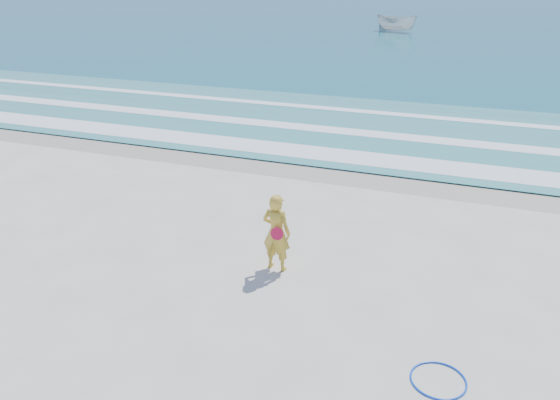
% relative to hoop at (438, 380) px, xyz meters
% --- Properties ---
extents(ground, '(400.00, 400.00, 0.00)m').
position_rel_hoop_xyz_m(ground, '(-4.02, -0.39, -0.02)').
color(ground, silver).
rests_on(ground, ground).
extents(wet_sand, '(400.00, 2.40, 0.00)m').
position_rel_hoop_xyz_m(wet_sand, '(-4.02, 8.61, -0.01)').
color(wet_sand, '#B2A893').
rests_on(wet_sand, ground).
extents(ocean, '(400.00, 190.00, 0.04)m').
position_rel_hoop_xyz_m(ocean, '(-4.02, 104.61, 0.00)').
color(ocean, '#19727F').
rests_on(ocean, ground).
extents(shallow, '(400.00, 10.00, 0.01)m').
position_rel_hoop_xyz_m(shallow, '(-4.02, 13.61, 0.03)').
color(shallow, '#59B7AD').
rests_on(shallow, ocean).
extents(foam_near, '(400.00, 1.40, 0.01)m').
position_rel_hoop_xyz_m(foam_near, '(-4.02, 9.91, 0.04)').
color(foam_near, white).
rests_on(foam_near, shallow).
extents(foam_mid, '(400.00, 0.90, 0.01)m').
position_rel_hoop_xyz_m(foam_mid, '(-4.02, 12.81, 0.04)').
color(foam_mid, white).
rests_on(foam_mid, shallow).
extents(foam_far, '(400.00, 0.60, 0.01)m').
position_rel_hoop_xyz_m(foam_far, '(-4.02, 16.11, 0.04)').
color(foam_far, white).
rests_on(foam_far, shallow).
extents(hoop, '(1.14, 1.14, 0.03)m').
position_rel_hoop_xyz_m(hoop, '(0.00, 0.00, 0.00)').
color(hoop, blue).
rests_on(hoop, ground).
extents(boat, '(4.52, 2.85, 1.64)m').
position_rel_hoop_xyz_m(boat, '(-8.40, 48.17, 0.84)').
color(boat, silver).
rests_on(boat, ocean).
extents(woman, '(0.65, 0.46, 1.69)m').
position_rel_hoop_xyz_m(woman, '(-3.54, 2.33, 0.83)').
color(woman, gold).
rests_on(woman, ground).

